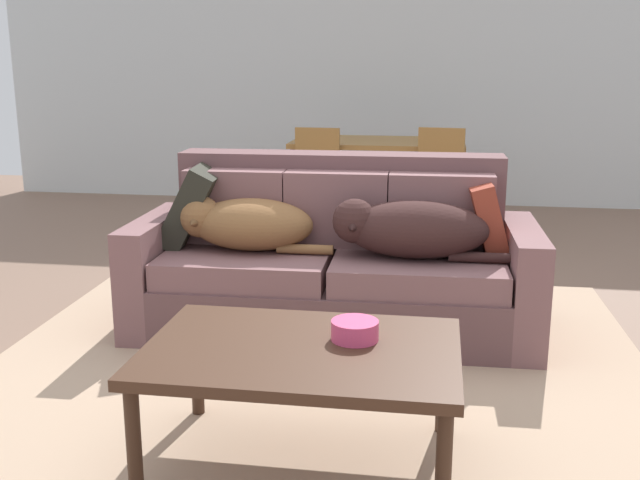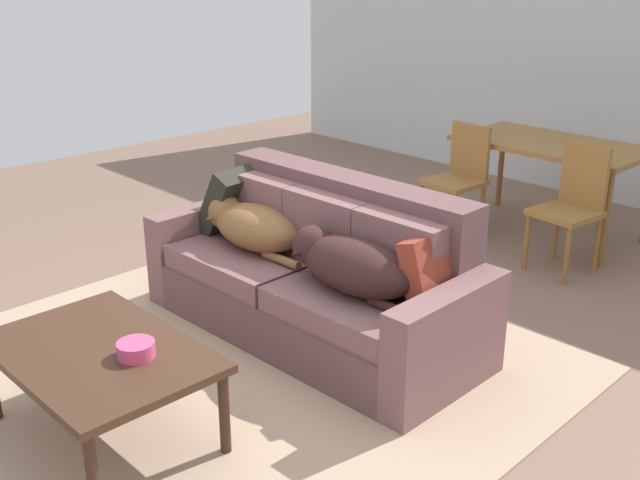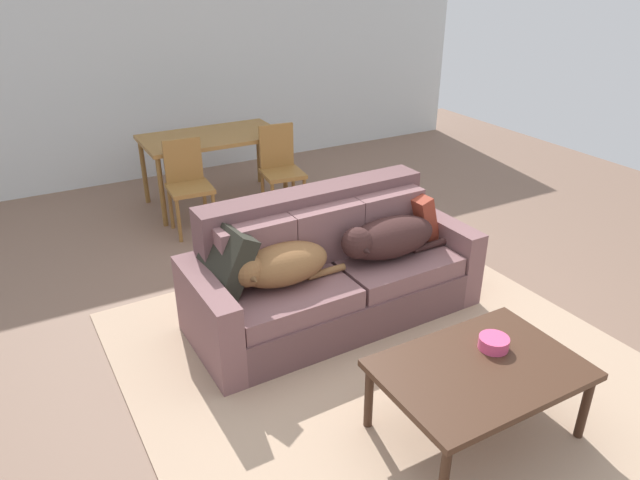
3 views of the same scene
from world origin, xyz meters
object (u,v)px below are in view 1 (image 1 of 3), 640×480
Objects in this scene: bowl_on_coffee_table at (355,330)px; dining_table at (378,149)px; throw_pillow_by_left_arm at (193,205)px; dining_chair_near_right at (438,182)px; couch at (335,264)px; throw_pillow_by_right_arm at (487,218)px; dog_on_left_cushion at (244,223)px; dining_chair_near_left at (314,178)px; dog_on_right_cushion at (408,229)px; coffee_table at (302,359)px.

bowl_on_coffee_table is 3.90m from dining_table.
throw_pillow_by_left_arm is 2.35m from dining_chair_near_right.
dining_table reaches higher than bowl_on_coffee_table.
couch is 0.84m from throw_pillow_by_right_arm.
throw_pillow_by_right_arm is 2.29× the size of bowl_on_coffee_table.
dog_on_left_cushion is at bearing -22.49° from throw_pillow_by_left_arm.
couch is at bearing 12.29° from dog_on_left_cushion.
throw_pillow_by_left_arm is 1.16× the size of throw_pillow_by_right_arm.
dining_chair_near_left is at bearing 122.85° from throw_pillow_by_right_arm.
dining_table is 1.62× the size of dining_chair_near_left.
dining_chair_near_left reaches higher than dog_on_right_cushion.
coffee_table is at bearing -59.31° from throw_pillow_by_left_arm.
throw_pillow_by_left_arm reaches higher than throw_pillow_by_right_arm.
couch is 4.76× the size of throw_pillow_by_left_arm.
bowl_on_coffee_table is (0.73, -1.25, -0.09)m from dog_on_left_cushion.
couch is 1.96× the size of coffee_table.
dining_chair_near_right is (-0.26, 1.90, -0.12)m from throw_pillow_by_right_arm.
dining_chair_near_left is (-0.53, 3.42, 0.09)m from coffee_table.
dining_chair_near_left reaches higher than throw_pillow_by_right_arm.
dining_chair_near_left is at bearing 87.91° from dog_on_left_cushion.
dining_chair_near_right reaches higher than throw_pillow_by_right_arm.
bowl_on_coffee_table is (1.05, -1.39, -0.15)m from throw_pillow_by_left_arm.
throw_pillow_by_right_arm is at bearing 25.18° from dog_on_right_cushion.
couch is at bearing 93.41° from coffee_table.
dining_table is (0.49, 2.64, 0.10)m from dog_on_left_cushion.
throw_pillow_by_left_arm reaches higher than dining_table.
throw_pillow_by_right_arm is 0.36× the size of coffee_table.
throw_pillow_by_right_arm is at bearing 6.47° from dog_on_left_cushion.
coffee_table is (0.88, -1.48, -0.23)m from throw_pillow_by_left_arm.
bowl_on_coffee_table is 3.40m from dining_chair_near_left.
dining_table is at bearing 72.00° from throw_pillow_by_left_arm.
dining_table is 0.75m from dining_chair_near_left.
dining_table reaches higher than dog_on_right_cushion.
dining_table is (-0.07, 3.98, 0.27)m from coffee_table.
dog_on_left_cushion is 1.27m from throw_pillow_by_right_arm.
couch is 0.53m from dog_on_left_cushion.
dog_on_right_cushion is 1.36m from coffee_table.
dog_on_left_cushion reaches higher than coffee_table.
dog_on_left_cushion is 1.84× the size of throw_pillow_by_left_arm.
bowl_on_coffee_table is (-0.53, -1.43, -0.12)m from throw_pillow_by_right_arm.
throw_pillow_by_right_arm reaches higher than dog_on_left_cushion.
dining_table is 0.79m from dining_chair_near_right.
dining_chair_near_right is at bearing 62.83° from dog_on_left_cushion.
dining_table is at bearing 96.51° from dog_on_right_cushion.
dining_chair_near_left is (-0.44, 1.96, 0.15)m from couch.
throw_pillow_by_left_arm reaches higher than bowl_on_coffee_table.
dog_on_right_cushion is 1.03× the size of dining_chair_near_left.
throw_pillow_by_left_arm is (-1.18, 0.16, 0.05)m from dog_on_right_cushion.
dog_on_right_cushion is 0.64× the size of dining_table.
throw_pillow_by_right_arm is 1.69m from coffee_table.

